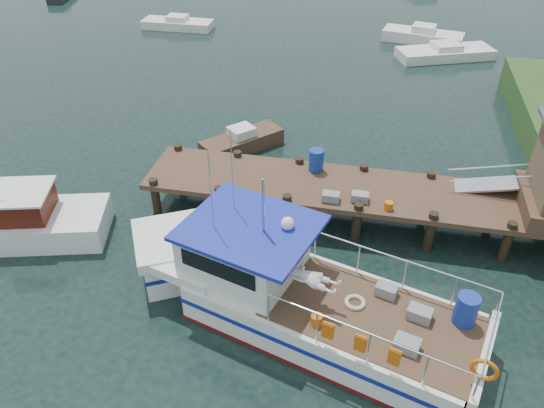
% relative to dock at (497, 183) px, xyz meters
% --- Properties ---
extents(ground_plane, '(160.00, 160.00, 0.00)m').
position_rel_dock_xyz_m(ground_plane, '(-6.51, -0.01, -2.24)').
color(ground_plane, black).
extents(dock, '(16.60, 3.00, 4.78)m').
position_rel_dock_xyz_m(dock, '(0.00, 0.00, 0.00)').
color(dock, '#4A3323').
rests_on(dock, ground).
extents(lobster_boat, '(11.43, 5.94, 5.55)m').
position_rel_dock_xyz_m(lobster_boat, '(-6.25, -5.29, -1.23)').
color(lobster_boat, silver).
rests_on(lobster_boat, ground).
extents(work_boat, '(7.68, 3.98, 4.04)m').
position_rel_dock_xyz_m(work_boat, '(-16.77, -3.67, -1.60)').
color(work_boat, silver).
rests_on(work_boat, ground).
extents(moored_rowboat, '(3.54, 3.73, 1.12)m').
position_rel_dock_xyz_m(moored_rowboat, '(-10.14, 4.23, -1.83)').
color(moored_rowboat, '#4A3323').
rests_on(moored_rowboat, ground).
extents(moored_a, '(5.13, 1.80, 0.94)m').
position_rel_dock_xyz_m(moored_a, '(-19.28, 20.59, -1.89)').
color(moored_a, silver).
rests_on(moored_a, ground).
extents(moored_b, '(5.54, 2.80, 1.17)m').
position_rel_dock_xyz_m(moored_b, '(-1.80, 21.19, -1.81)').
color(moored_b, silver).
rests_on(moored_b, ground).
extents(moored_c, '(6.37, 4.19, 0.95)m').
position_rel_dock_xyz_m(moored_c, '(-0.44, 18.36, -1.89)').
color(moored_c, silver).
rests_on(moored_c, ground).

